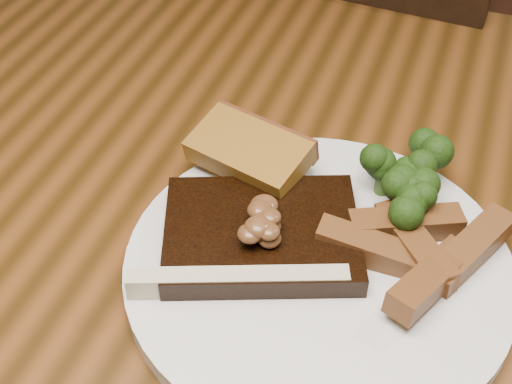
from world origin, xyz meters
TOP-DOWN VIEW (x-y plane):
  - dining_table at (0.00, 0.00)m, footprint 1.60×0.90m
  - chair_far at (-0.06, 0.56)m, footprint 0.48×0.48m
  - plate at (0.07, -0.03)m, footprint 0.36×0.36m
  - steak at (0.02, -0.02)m, footprint 0.19×0.17m
  - steak_bone at (0.02, -0.08)m, footprint 0.16×0.07m
  - mushroom_pile at (0.02, -0.03)m, footprint 0.06×0.06m
  - garlic_bread at (-0.02, 0.05)m, footprint 0.11×0.08m
  - potato_wedges at (0.15, -0.01)m, footprint 0.12×0.12m
  - broccoli_cluster at (0.12, 0.06)m, footprint 0.08×0.08m

SIDE VIEW (x-z plane):
  - chair_far at x=-0.06m, z-range 0.05..0.99m
  - dining_table at x=0.00m, z-range 0.28..1.03m
  - plate at x=0.07m, z-range 0.75..0.76m
  - steak_bone at x=0.02m, z-range 0.76..0.78m
  - garlic_bread at x=-0.02m, z-range 0.76..0.78m
  - steak at x=0.02m, z-range 0.76..0.78m
  - potato_wedges at x=0.15m, z-range 0.76..0.79m
  - broccoli_cluster at x=0.12m, z-range 0.76..0.80m
  - mushroom_pile at x=0.02m, z-range 0.78..0.81m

